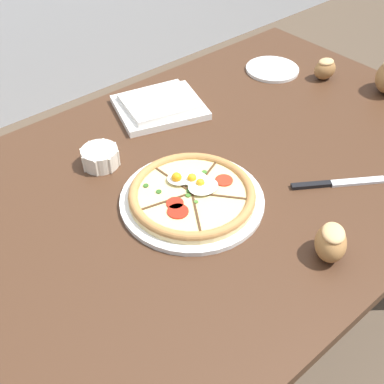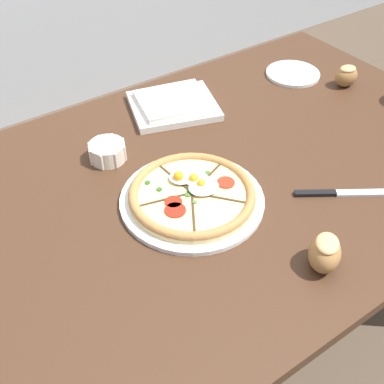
% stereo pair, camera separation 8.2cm
% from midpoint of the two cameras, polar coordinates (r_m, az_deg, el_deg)
% --- Properties ---
extents(ground_plane, '(12.00, 12.00, 0.00)m').
position_cam_midpoint_polar(ground_plane, '(1.74, 0.25, -16.37)').
color(ground_plane, brown).
extents(dining_table, '(1.53, 0.96, 0.72)m').
position_cam_midpoint_polar(dining_table, '(1.24, 0.34, -0.56)').
color(dining_table, '#422819').
rests_on(dining_table, ground_plane).
extents(pizza, '(0.33, 0.33, 0.05)m').
position_cam_midpoint_polar(pizza, '(1.09, -2.15, -0.48)').
color(pizza, white).
rests_on(pizza, dining_table).
extents(ramekin_bowl, '(0.10, 0.10, 0.05)m').
position_cam_midpoint_polar(ramekin_bowl, '(1.22, -12.74, 4.05)').
color(ramekin_bowl, silver).
rests_on(ramekin_bowl, dining_table).
extents(napkin_folded, '(0.29, 0.27, 0.04)m').
position_cam_midpoint_polar(napkin_folded, '(1.41, -5.55, 10.13)').
color(napkin_folded, silver).
rests_on(napkin_folded, dining_table).
extents(bread_piece_near, '(0.08, 0.07, 0.07)m').
position_cam_midpoint_polar(bread_piece_near, '(1.60, 14.06, 13.98)').
color(bread_piece_near, olive).
rests_on(bread_piece_near, dining_table).
extents(bread_piece_mid, '(0.10, 0.10, 0.08)m').
position_cam_midpoint_polar(bread_piece_mid, '(0.99, 13.75, -5.95)').
color(bread_piece_mid, '#A3703D').
rests_on(bread_piece_mid, dining_table).
extents(knife_main, '(0.20, 0.14, 0.01)m').
position_cam_midpoint_polar(knife_main, '(1.19, 14.95, 0.96)').
color(knife_main, silver).
rests_on(knife_main, dining_table).
extents(side_saucer, '(0.17, 0.17, 0.01)m').
position_cam_midpoint_polar(side_saucer, '(1.63, 8.04, 14.17)').
color(side_saucer, white).
rests_on(side_saucer, dining_table).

